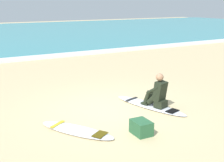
{
  "coord_description": "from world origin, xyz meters",
  "views": [
    {
      "loc": [
        -3.9,
        -6.75,
        2.87
      ],
      "look_at": [
        0.54,
        0.88,
        0.55
      ],
      "focal_mm": 48.09,
      "sensor_mm": 36.0,
      "label": 1
    }
  ],
  "objects": [
    {
      "name": "ground_plane",
      "position": [
        0.0,
        0.0,
        0.0
      ],
      "size": [
        80.0,
        80.0,
        0.0
      ],
      "primitive_type": "plane",
      "color": "#CCB584"
    },
    {
      "name": "surfer_seated",
      "position": [
        1.14,
        -0.57,
        0.44
      ],
      "size": [
        0.51,
        0.76,
        0.95
      ],
      "color": "black",
      "rests_on": "surfboard_main"
    },
    {
      "name": "surfboard_spare_near",
      "position": [
        -1.41,
        -0.85,
        0.04
      ],
      "size": [
        1.45,
        1.95,
        0.08
      ],
      "color": "silver",
      "rests_on": "ground"
    },
    {
      "name": "surfboard_main",
      "position": [
        1.08,
        -0.32,
        0.04
      ],
      "size": [
        1.12,
        2.46,
        0.08
      ],
      "color": "silver",
      "rests_on": "ground"
    },
    {
      "name": "beach_bag",
      "position": [
        -0.21,
        -1.71,
        0.16
      ],
      "size": [
        0.38,
        0.5,
        0.32
      ],
      "primitive_type": "cube",
      "rotation": [
        0.0,
        0.0,
        -0.05
      ],
      "color": "#285B38",
      "rests_on": "ground"
    },
    {
      "name": "breaking_foam",
      "position": [
        0.0,
        8.76,
        0.06
      ],
      "size": [
        80.0,
        0.9,
        0.11
      ],
      "primitive_type": "cube",
      "color": "white",
      "rests_on": "ground"
    }
  ]
}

